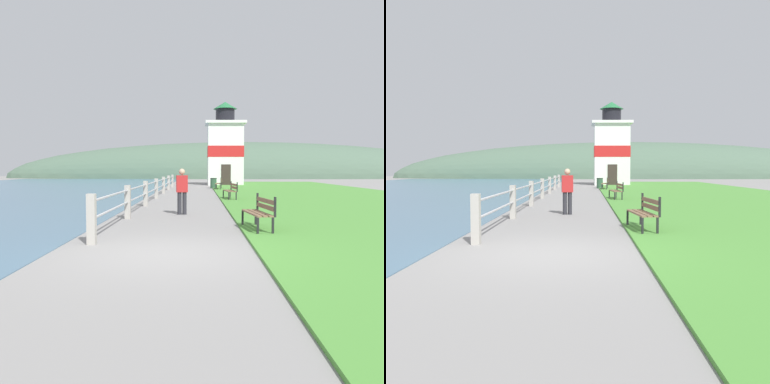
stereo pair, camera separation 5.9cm
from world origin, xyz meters
The scene contains 10 objects.
ground_plane centered at (0.00, 0.00, 0.00)m, with size 160.00×160.00×0.00m, color gray.
grass_verge centered at (7.75, 16.91, 0.03)m, with size 12.00×50.73×0.06m.
seawall_railing centered at (-1.65, 14.87, 0.63)m, with size 0.18×27.92×1.09m.
park_bench_near centered at (2.23, 3.03, 0.54)m, with size 0.67×1.74×0.94m.
park_bench_midway centered at (2.31, 14.02, 0.54)m, with size 0.65×1.75×0.94m.
park_bench_far centered at (2.21, 24.56, 0.54)m, with size 0.64×1.83×0.94m.
lighthouse centered at (3.20, 34.09, 3.49)m, with size 3.87×3.87×8.10m.
person_strolling centered at (0.04, 6.98, 0.88)m, with size 0.42×0.26×1.62m.
trash_bin centered at (1.82, 26.69, 0.42)m, with size 0.54×0.54×0.84m.
distant_hillside centered at (8.00, 63.82, 0.00)m, with size 80.00×16.00×12.00m.
Camera 1 is at (0.64, -8.01, 1.63)m, focal length 40.00 mm.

